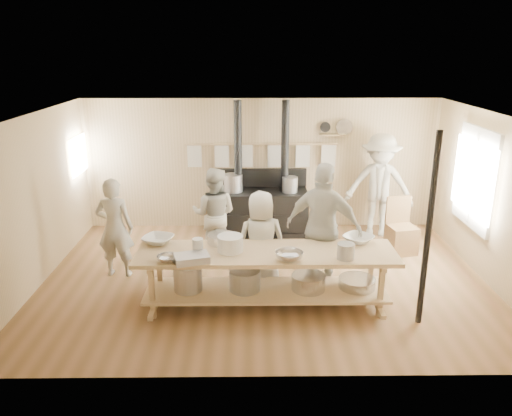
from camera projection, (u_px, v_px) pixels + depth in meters
The scene contains 24 objects.
ground at pixel (264, 278), 8.01m from camera, with size 7.00×7.00×0.00m, color brown.
room_shell at pixel (265, 181), 7.51m from camera, with size 7.00×7.00×7.00m.
window_right at pixel (475, 178), 8.16m from camera, with size 0.09×1.50×1.65m.
left_opening at pixel (79, 155), 9.38m from camera, with size 0.00×0.90×0.90m.
stove at pixel (261, 207), 9.86m from camera, with size 1.90×0.75×2.60m.
towel_rail at pixel (261, 152), 9.81m from camera, with size 3.00×0.04×0.47m.
back_wall_shelf at pixel (336, 130), 9.72m from camera, with size 0.63×0.14×0.32m.
prep_table at pixel (265, 273), 6.99m from camera, with size 3.60×0.90×0.85m.
support_post at pixel (428, 232), 6.35m from camera, with size 0.08×0.08×2.60m, color black.
cook_far_left at pixel (115, 228), 7.90m from camera, with size 0.59×0.39×1.62m, color beige.
cook_left at pixel (214, 214), 8.55m from camera, with size 0.79×0.61×1.62m, color beige.
cook_center at pixel (261, 241), 7.47m from camera, with size 0.75×0.49×1.54m, color beige.
cook_right at pixel (324, 228), 7.40m from camera, with size 1.15×0.48×1.97m, color beige.
cook_by_window at pixel (379, 186), 9.58m from camera, with size 1.29×0.74×2.00m, color beige.
chair at pixel (401, 237), 8.96m from camera, with size 0.54×0.54×1.00m.
bowl_white_a at pixel (158, 240), 7.17m from camera, with size 0.42×0.42×0.10m, color white.
bowl_steel_a at pixel (167, 259), 6.55m from camera, with size 0.28×0.28×0.09m, color silver.
bowl_white_b at pixel (358, 239), 7.20m from camera, with size 0.41×0.41×0.10m, color white.
bowl_steel_b at pixel (289, 256), 6.60m from camera, with size 0.37×0.37×0.12m, color silver.
roasting_pan at pixel (192, 258), 6.55m from camera, with size 0.44×0.30×0.10m, color #B2B2B7.
mixing_bowl_large at pixel (221, 239), 7.18m from camera, with size 0.40×0.40×0.13m, color silver.
bucket_galv at pixel (346, 251), 6.63m from camera, with size 0.23×0.23×0.21m, color gray.
deep_bowl_enamel at pixel (230, 244), 6.87m from camera, with size 0.36×0.36×0.22m, color white.
pitcher at pixel (198, 247), 6.76m from camera, with size 0.15×0.15×0.23m, color white.
Camera 1 is at (-0.22, -7.26, 3.56)m, focal length 35.00 mm.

